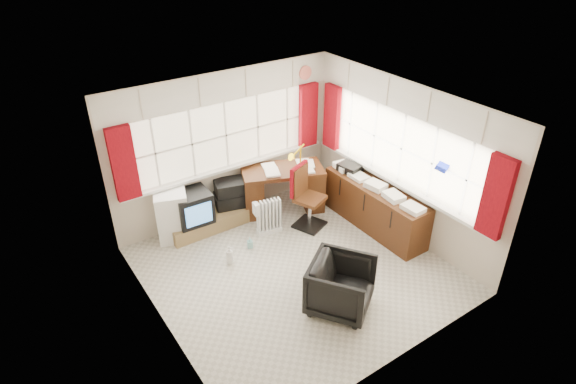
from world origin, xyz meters
The scene contains 19 objects.
ground centered at (0.00, 0.00, 0.00)m, with size 4.00×4.00×0.00m, color beige.
room_walls centered at (0.00, 0.00, 1.50)m, with size 4.00×4.00×4.00m.
window_back centered at (0.00, 1.94, 0.95)m, with size 3.70×0.12×3.60m.
window_right centered at (1.94, 0.00, 0.95)m, with size 0.12×3.70×3.60m.
curtains centered at (0.92, 0.93, 1.46)m, with size 3.83×3.83×1.15m.
overhead_cabinets centered at (0.98, 0.98, 2.25)m, with size 3.98×3.98×0.48m.
desk centered at (0.79, 1.52, 0.44)m, with size 1.54×1.15×0.83m.
desk_lamp centered at (1.05, 1.36, 1.12)m, with size 0.16×0.13×0.46m.
task_chair centered at (0.81, 0.92, 0.58)m, with size 0.60×0.61×1.09m.
office_chair centered at (0.04, -0.96, 0.37)m, with size 0.78×0.80×0.73m, color black.
radiator centered at (0.20, 1.04, 0.25)m, with size 0.43×0.23×0.61m.
credenza centered at (1.73, 0.20, 0.40)m, with size 0.50×2.00×0.85m.
file_tray centered at (1.74, 0.88, 0.81)m, with size 0.29×0.37×0.12m, color black.
tv_bench centered at (-0.55, 1.72, 0.12)m, with size 1.40×0.50×0.25m, color #97784B.
crt_tv centered at (-0.82, 1.70, 0.51)m, with size 0.58×0.55×0.51m.
hifi_stack centered at (-0.04, 1.78, 0.47)m, with size 0.72×0.55×0.46m.
mini_fridge centered at (-1.13, 1.80, 0.42)m, with size 0.62×0.63×0.83m.
spray_bottle_a centered at (-0.72, 0.70, 0.15)m, with size 0.12×0.12×0.30m, color white.
spray_bottle_b centered at (-0.28, 0.86, 0.09)m, with size 0.08×0.08×0.18m, color #89CCC9.
Camera 1 is at (-3.24, -4.50, 4.62)m, focal length 30.00 mm.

